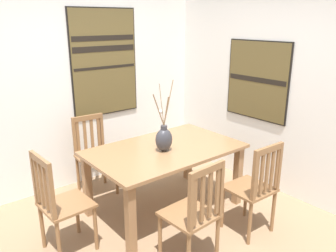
% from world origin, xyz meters
% --- Properties ---
extents(ground_plane, '(6.40, 6.40, 0.03)m').
position_xyz_m(ground_plane, '(0.00, 0.00, -0.01)').
color(ground_plane, '#8E7051').
extents(wall_back, '(6.40, 0.12, 2.70)m').
position_xyz_m(wall_back, '(0.00, 1.86, 1.35)').
color(wall_back, silver).
rests_on(wall_back, ground_plane).
extents(wall_side, '(0.12, 6.40, 2.70)m').
position_xyz_m(wall_side, '(1.86, 0.00, 1.35)').
color(wall_side, silver).
rests_on(wall_side, ground_plane).
extents(dining_table, '(1.64, 1.02, 0.74)m').
position_xyz_m(dining_table, '(0.41, 0.54, 0.64)').
color(dining_table, '#8E6642').
rests_on(dining_table, ground_plane).
extents(centerpiece_vase, '(0.30, 0.16, 0.74)m').
position_xyz_m(centerpiece_vase, '(0.36, 0.49, 0.88)').
color(centerpiece_vase, '#333338').
rests_on(centerpiece_vase, dining_table).
extents(chair_0, '(0.44, 0.44, 0.98)m').
position_xyz_m(chair_0, '(0.03, -0.34, 0.51)').
color(chair_0, brown).
rests_on(chair_0, ground_plane).
extents(chair_1, '(0.44, 0.44, 0.99)m').
position_xyz_m(chair_1, '(-0.79, 0.55, 0.51)').
color(chair_1, brown).
rests_on(chair_1, ground_plane).
extents(chair_2, '(0.44, 0.44, 0.98)m').
position_xyz_m(chair_2, '(0.82, -0.37, 0.51)').
color(chair_2, brown).
rests_on(chair_2, ground_plane).
extents(chair_3, '(0.45, 0.45, 0.96)m').
position_xyz_m(chair_3, '(0.00, 1.44, 0.50)').
color(chair_3, brown).
rests_on(chair_3, ground_plane).
extents(painting_on_back_wall, '(0.93, 0.05, 1.36)m').
position_xyz_m(painting_on_back_wall, '(0.41, 1.79, 1.55)').
color(painting_on_back_wall, black).
extents(painting_on_side_wall, '(0.05, 0.90, 0.98)m').
position_xyz_m(painting_on_side_wall, '(1.79, 0.42, 1.35)').
color(painting_on_side_wall, black).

